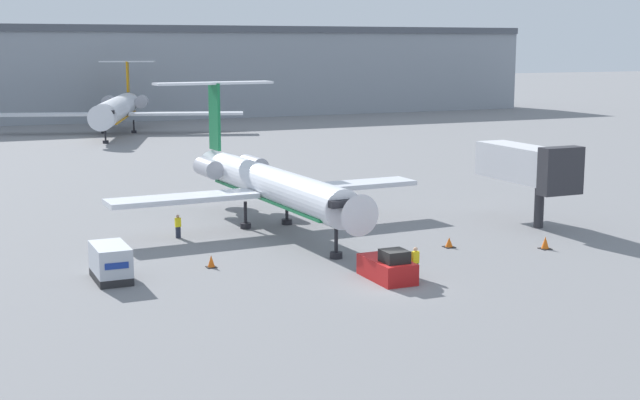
% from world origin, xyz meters
% --- Properties ---
extents(ground_plane, '(600.00, 600.00, 0.00)m').
position_xyz_m(ground_plane, '(0.00, 0.00, 0.00)').
color(ground_plane, slate).
extents(terminal_building, '(180.00, 16.80, 16.57)m').
position_xyz_m(terminal_building, '(0.00, 120.00, 8.31)').
color(terminal_building, '#8C939E').
rests_on(terminal_building, ground).
extents(airplane_main, '(23.85, 26.16, 10.21)m').
position_xyz_m(airplane_main, '(-0.61, 17.62, 3.35)').
color(airplane_main, silver).
rests_on(airplane_main, ground).
extents(pushback_tug, '(1.97, 3.98, 1.91)m').
position_xyz_m(pushback_tug, '(0.35, 1.17, 0.72)').
color(pushback_tug, '#B21919').
rests_on(pushback_tug, ground).
extents(luggage_cart, '(1.88, 3.60, 2.07)m').
position_xyz_m(luggage_cart, '(-14.13, 7.44, 1.04)').
color(luggage_cart, '#232326').
rests_on(luggage_cart, ground).
extents(worker_near_tug, '(0.40, 0.26, 1.83)m').
position_xyz_m(worker_near_tug, '(2.00, 0.85, 0.96)').
color(worker_near_tug, '#232838').
rests_on(worker_near_tug, ground).
extents(worker_by_wing, '(0.40, 0.24, 1.65)m').
position_xyz_m(worker_by_wing, '(-7.66, 16.90, 0.86)').
color(worker_by_wing, '#232838').
rests_on(worker_by_wing, ground).
extents(traffic_cone_left, '(0.61, 0.61, 0.77)m').
position_xyz_m(traffic_cone_left, '(-8.02, 7.99, 0.37)').
color(traffic_cone_left, black).
rests_on(traffic_cone_left, ground).
extents(traffic_cone_right, '(0.71, 0.71, 0.67)m').
position_xyz_m(traffic_cone_right, '(8.02, 6.78, 0.32)').
color(traffic_cone_right, black).
rests_on(traffic_cone_right, ground).
extents(traffic_cone_mid, '(0.71, 0.71, 0.84)m').
position_xyz_m(traffic_cone_mid, '(13.54, 3.78, 0.40)').
color(traffic_cone_mid, black).
rests_on(traffic_cone_mid, ground).
extents(airplane_parked_far_left, '(36.61, 33.04, 10.56)m').
position_xyz_m(airplane_parked_far_left, '(3.24, 91.82, 3.71)').
color(airplane_parked_far_left, silver).
rests_on(airplane_parked_far_left, ground).
extents(jet_bridge, '(3.20, 9.32, 6.19)m').
position_xyz_m(jet_bridge, '(17.47, 11.12, 4.43)').
color(jet_bridge, '#2D2D33').
rests_on(jet_bridge, ground).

